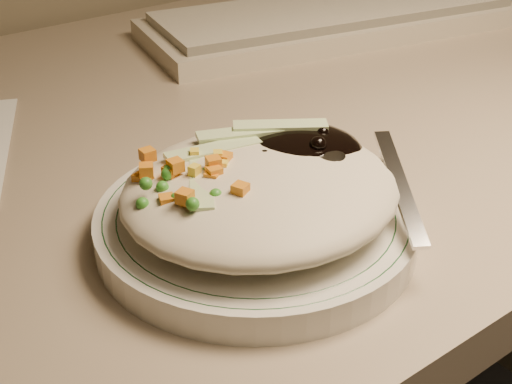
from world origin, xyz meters
TOP-DOWN VIEW (x-y plane):
  - desk at (0.00, 1.38)m, footprint 1.40×0.70m
  - plate at (-0.12, 1.19)m, footprint 0.22×0.22m
  - plate_rim at (-0.12, 1.19)m, footprint 0.21×0.21m
  - meal at (-0.11, 1.19)m, footprint 0.21×0.19m
  - keyboard at (0.24, 1.49)m, footprint 0.50×0.26m

SIDE VIEW (x-z plane):
  - desk at x=0.00m, z-range 0.17..0.91m
  - plate at x=-0.12m, z-range 0.74..0.76m
  - keyboard at x=0.24m, z-range 0.74..0.77m
  - plate_rim at x=-0.12m, z-range 0.76..0.76m
  - meal at x=-0.11m, z-range 0.76..0.81m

